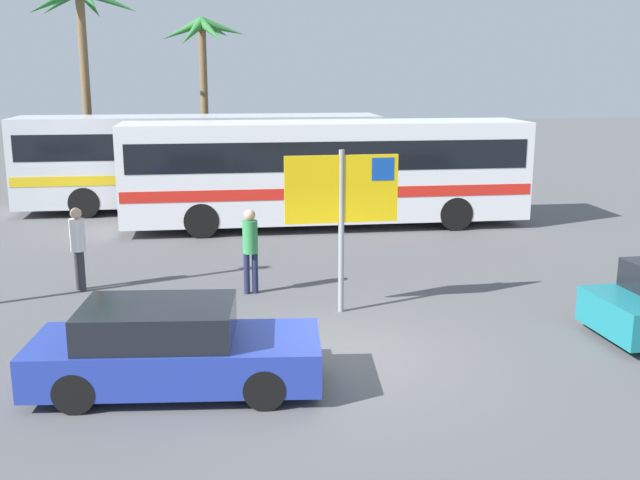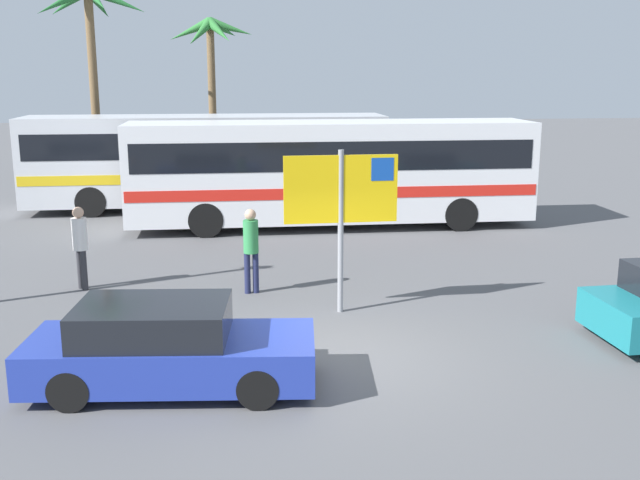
# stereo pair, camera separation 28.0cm
# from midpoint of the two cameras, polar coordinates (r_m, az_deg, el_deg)

# --- Properties ---
(ground) EXTENTS (120.00, 120.00, 0.00)m
(ground) POSITION_cam_midpoint_polar(r_m,az_deg,el_deg) (12.49, 0.72, -9.04)
(ground) COLOR #565659
(bus_front_coach) EXTENTS (12.06, 2.45, 3.17)m
(bus_front_coach) POSITION_cam_midpoint_polar(r_m,az_deg,el_deg) (22.52, 0.11, 5.51)
(bus_front_coach) COLOR white
(bus_front_coach) RESTS_ON ground
(bus_rear_coach) EXTENTS (12.06, 2.45, 3.17)m
(bus_rear_coach) POSITION_cam_midpoint_polar(r_m,az_deg,el_deg) (25.77, -9.43, 6.27)
(bus_rear_coach) COLOR silver
(bus_rear_coach) RESTS_ON ground
(ferry_sign) EXTENTS (2.20, 0.13, 3.20)m
(ferry_sign) POSITION_cam_midpoint_polar(r_m,az_deg,el_deg) (14.26, 1.29, 3.43)
(ferry_sign) COLOR gray
(ferry_sign) RESTS_ON ground
(car_blue) EXTENTS (4.38, 2.02, 1.32)m
(car_blue) POSITION_cam_midpoint_polar(r_m,az_deg,el_deg) (11.37, -11.98, -8.17)
(car_blue) COLOR #23389E
(car_blue) RESTS_ON ground
(pedestrian_by_bus) EXTENTS (0.32, 0.32, 1.83)m
(pedestrian_by_bus) POSITION_cam_midpoint_polar(r_m,az_deg,el_deg) (15.79, -5.87, -0.29)
(pedestrian_by_bus) COLOR #1E2347
(pedestrian_by_bus) RESTS_ON ground
(pedestrian_crossing_lot) EXTENTS (0.32, 0.32, 1.82)m
(pedestrian_crossing_lot) POSITION_cam_midpoint_polar(r_m,az_deg,el_deg) (16.78, -18.50, -0.13)
(pedestrian_crossing_lot) COLOR #2D2D33
(pedestrian_crossing_lot) RESTS_ON ground
(palm_tree_seaside) EXTENTS (3.93, 4.13, 7.75)m
(palm_tree_seaside) POSITION_cam_midpoint_polar(r_m,az_deg,el_deg) (29.61, -18.04, 15.27)
(palm_tree_seaside) COLOR brown
(palm_tree_seaside) RESTS_ON ground
(palm_tree_inland) EXTENTS (3.54, 3.15, 6.81)m
(palm_tree_inland) POSITION_cam_midpoint_polar(r_m,az_deg,el_deg) (32.15, -9.21, 14.22)
(palm_tree_inland) COLOR brown
(palm_tree_inland) RESTS_ON ground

